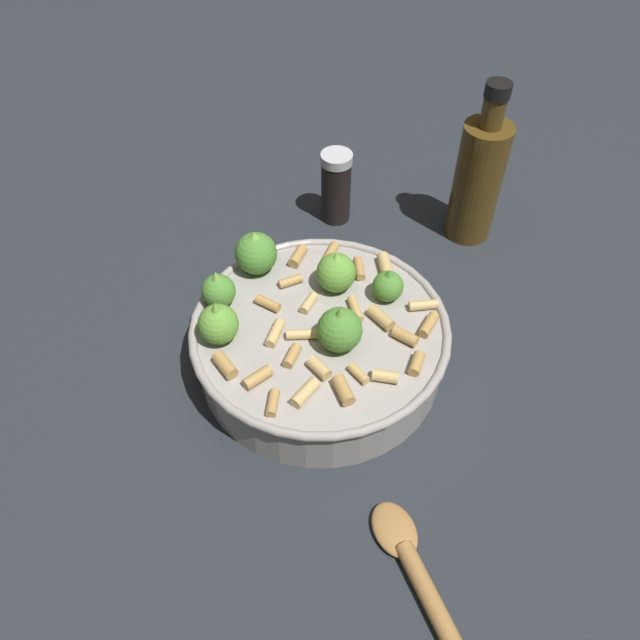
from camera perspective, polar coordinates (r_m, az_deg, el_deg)
ground_plane at (r=0.66m, az=-0.00°, el=-3.81°), size 2.40×2.40×0.00m
cooking_pan at (r=0.64m, az=-0.21°, el=-1.60°), size 0.26×0.26×0.11m
pepper_shaker at (r=0.80m, az=1.46°, el=12.04°), size 0.04×0.04×0.10m
olive_oil_bottle at (r=0.78m, az=14.21°, el=12.43°), size 0.06×0.06×0.20m
wooden_spoon at (r=0.55m, az=11.13°, el=-25.57°), size 0.10×0.24×0.02m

